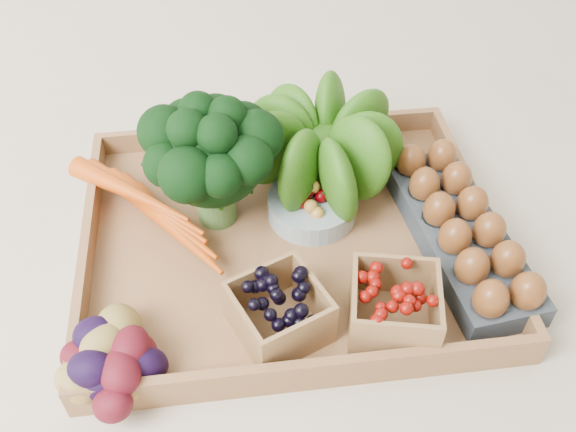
{
  "coord_description": "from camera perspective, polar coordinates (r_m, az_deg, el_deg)",
  "views": [
    {
      "loc": [
        -0.07,
        -0.59,
        0.67
      ],
      "look_at": [
        0.0,
        0.0,
        0.06
      ],
      "focal_mm": 40.0,
      "sensor_mm": 36.0,
      "label": 1
    }
  ],
  "objects": [
    {
      "name": "tray",
      "position": [
        0.89,
        -0.0,
        -2.35
      ],
      "size": [
        0.55,
        0.45,
        0.01
      ],
      "primitive_type": "cube",
      "color": "#94663E",
      "rests_on": "ground"
    },
    {
      "name": "potatoes",
      "position": [
        0.75,
        -15.46,
        -12.03
      ],
      "size": [
        0.15,
        0.15,
        0.08
      ],
      "primitive_type": null,
      "color": "#450B14",
      "rests_on": "tray"
    },
    {
      "name": "broccoli",
      "position": [
        0.87,
        -6.61,
        3.15
      ],
      "size": [
        0.18,
        0.18,
        0.14
      ],
      "primitive_type": null,
      "color": "black",
      "rests_on": "tray"
    },
    {
      "name": "ground",
      "position": [
        0.9,
        -0.0,
        -2.67
      ],
      "size": [
        4.0,
        4.0,
        0.0
      ],
      "primitive_type": "plane",
      "color": "beige",
      "rests_on": "ground"
    },
    {
      "name": "punnet_raspberry",
      "position": [
        0.78,
        9.4,
        -7.97
      ],
      "size": [
        0.12,
        0.12,
        0.07
      ],
      "primitive_type": "cube",
      "rotation": [
        0.0,
        0.0,
        -0.22
      ],
      "color": "#6A0904",
      "rests_on": "tray"
    },
    {
      "name": "cherry_bowl",
      "position": [
        0.91,
        2.15,
        0.91
      ],
      "size": [
        0.13,
        0.13,
        0.03
      ],
      "primitive_type": "cylinder",
      "color": "#8C9EA5",
      "rests_on": "tray"
    },
    {
      "name": "punnet_blackberry",
      "position": [
        0.77,
        -0.79,
        -8.53
      ],
      "size": [
        0.13,
        0.13,
        0.07
      ],
      "primitive_type": "cube",
      "rotation": [
        0.0,
        0.0,
        0.4
      ],
      "color": "black",
      "rests_on": "tray"
    },
    {
      "name": "carrots",
      "position": [
        0.91,
        -11.59,
        0.46
      ],
      "size": [
        0.22,
        0.15,
        0.05
      ],
      "primitive_type": null,
      "color": "#CC480C",
      "rests_on": "tray"
    },
    {
      "name": "egg_carton",
      "position": [
        0.9,
        14.98,
        -1.72
      ],
      "size": [
        0.14,
        0.32,
        0.04
      ],
      "primitive_type": "cube",
      "rotation": [
        0.0,
        0.0,
        0.12
      ],
      "color": "#353B44",
      "rests_on": "tray"
    },
    {
      "name": "lettuce",
      "position": [
        0.92,
        2.97,
        6.84
      ],
      "size": [
        0.16,
        0.16,
        0.16
      ],
      "primitive_type": "sphere",
      "color": "#15480B",
      "rests_on": "tray"
    }
  ]
}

